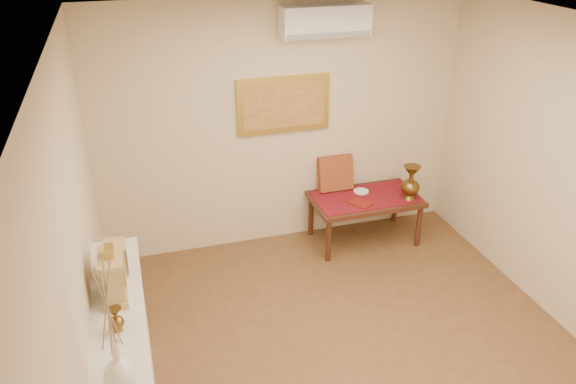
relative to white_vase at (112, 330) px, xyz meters
name	(u,v)px	position (x,y,z in m)	size (l,w,h in m)	color
floor	(359,368)	(1.81, 0.73, -1.45)	(4.50, 4.50, 0.00)	brown
ceiling	(384,40)	(1.81, 0.73, 1.25)	(4.50, 4.50, 0.00)	white
wall_back	(283,126)	(1.81, 2.98, -0.10)	(4.00, 0.02, 2.70)	beige
wall_left	(81,275)	(-0.19, 0.73, -0.10)	(0.02, 4.50, 2.70)	beige
white_vase	(112,330)	(0.00, 0.00, 0.00)	(0.18, 0.18, 0.94)	white
candlestick	(117,354)	(-0.02, 0.24, -0.38)	(0.09, 0.09, 0.19)	silver
brass_urn_small	(115,316)	(-0.01, 0.57, -0.36)	(0.10, 0.10, 0.23)	brown
table_cloth	(365,197)	(2.66, 2.61, -0.90)	(1.14, 0.59, 0.01)	maroon
brass_urn_tall	(411,179)	(3.11, 2.43, -0.66)	(0.21, 0.21, 0.47)	brown
plate	(361,191)	(2.66, 2.73, -0.89)	(0.17, 0.17, 0.01)	white
menu	(360,203)	(2.54, 2.48, -0.89)	(0.18, 0.25, 0.01)	maroon
cushion	(335,173)	(2.40, 2.89, -0.69)	(0.40, 0.10, 0.40)	maroon
display_ledge	(127,370)	(-0.01, 0.73, -0.96)	(0.37, 2.02, 0.98)	silver
mantel_clock	(113,275)	(-0.01, 0.95, -0.30)	(0.17, 0.36, 0.41)	tan
wooden_chest	(116,258)	(0.01, 1.26, -0.35)	(0.16, 0.21, 0.24)	tan
low_table	(365,202)	(2.66, 2.61, -0.97)	(1.20, 0.70, 0.55)	#462115
painting	(284,105)	(1.81, 2.95, 0.15)	(1.00, 0.06, 0.60)	gold
ac_unit	(325,21)	(2.21, 2.85, 1.00)	(0.90, 0.25, 0.30)	white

